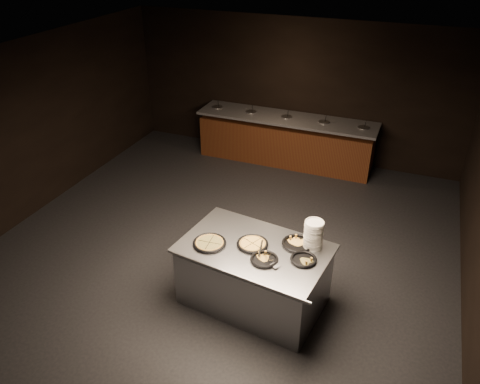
% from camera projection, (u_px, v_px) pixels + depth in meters
% --- Properties ---
extents(room, '(7.02, 8.02, 2.92)m').
position_uv_depth(room, '(213.00, 174.00, 6.46)').
color(room, black).
rests_on(room, ground).
extents(salad_bar, '(3.70, 0.83, 1.18)m').
position_uv_depth(salad_bar, '(285.00, 143.00, 9.82)').
color(salad_bar, '#562F14').
rests_on(salad_bar, ground).
extents(serving_counter, '(2.00, 1.43, 0.89)m').
position_uv_depth(serving_counter, '(254.00, 276.00, 6.16)').
color(serving_counter, '#B1B3B8').
rests_on(serving_counter, ground).
extents(plate_stack, '(0.24, 0.24, 0.37)m').
position_uv_depth(plate_stack, '(313.00, 235.00, 5.84)').
color(plate_stack, white).
rests_on(plate_stack, serving_counter).
extents(pan_veggie_whole, '(0.43, 0.43, 0.04)m').
position_uv_depth(pan_veggie_whole, '(209.00, 243.00, 5.97)').
color(pan_veggie_whole, black).
rests_on(pan_veggie_whole, serving_counter).
extents(pan_cheese_whole, '(0.41, 0.41, 0.04)m').
position_uv_depth(pan_cheese_whole, '(253.00, 244.00, 5.95)').
color(pan_cheese_whole, black).
rests_on(pan_cheese_whole, serving_counter).
extents(pan_cheese_slices_a, '(0.40, 0.40, 0.04)m').
position_uv_depth(pan_cheese_slices_a, '(298.00, 244.00, 5.96)').
color(pan_cheese_slices_a, black).
rests_on(pan_cheese_slices_a, serving_counter).
extents(pan_cheese_slices_b, '(0.35, 0.35, 0.04)m').
position_uv_depth(pan_cheese_slices_b, '(264.00, 259.00, 5.68)').
color(pan_cheese_slices_b, black).
rests_on(pan_cheese_slices_b, serving_counter).
extents(pan_veggie_slices, '(0.33, 0.33, 0.04)m').
position_uv_depth(pan_veggie_slices, '(304.00, 259.00, 5.68)').
color(pan_veggie_slices, black).
rests_on(pan_veggie_slices, serving_counter).
extents(server_left, '(0.11, 0.32, 0.16)m').
position_uv_depth(server_left, '(261.00, 248.00, 5.79)').
color(server_left, '#B1B3B8').
rests_on(server_left, serving_counter).
extents(server_right, '(0.27, 0.21, 0.15)m').
position_uv_depth(server_right, '(270.00, 258.00, 5.63)').
color(server_right, '#B1B3B8').
rests_on(server_right, serving_counter).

